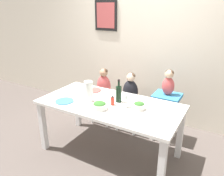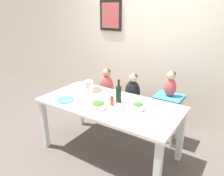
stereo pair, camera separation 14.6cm
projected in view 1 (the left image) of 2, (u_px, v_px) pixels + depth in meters
The scene contains 18 objects.
ground_plane at pixel (110, 152), 2.98m from camera, with size 14.00×14.00×0.00m, color #564C47.
wall_back at pixel (149, 40), 3.53m from camera, with size 10.00×0.09×2.70m.
dining_table at pixel (109, 110), 2.75m from camera, with size 1.77×0.86×0.73m.
chair_far_left at pixel (104, 100), 3.65m from camera, with size 0.43×0.39×0.46m.
chair_far_center at pixel (130, 107), 3.42m from camera, with size 0.43×0.39×0.46m.
chair_right_highchair at pixel (166, 105), 3.10m from camera, with size 0.37×0.33×0.71m.
person_child_left at pixel (104, 83), 3.54m from camera, with size 0.24×0.17×0.48m.
person_child_center at pixel (130, 89), 3.32m from camera, with size 0.24×0.17×0.48m.
person_baby_right at pixel (169, 82), 2.98m from camera, with size 0.17×0.12×0.36m.
wine_bottle at pixel (119, 93), 2.72m from camera, with size 0.07×0.07×0.29m.
paper_towel_roll at pixel (89, 92), 2.72m from camera, with size 0.11×0.11×0.27m.
wine_glass_near at pixel (125, 98), 2.57m from camera, with size 0.07×0.07×0.18m.
salad_bowl_large at pixel (100, 106), 2.55m from camera, with size 0.17×0.17×0.09m.
salad_bowl_small at pixel (139, 106), 2.54m from camera, with size 0.14×0.14×0.09m.
dinner_plate_front_left at pixel (65, 101), 2.76m from camera, with size 0.23×0.23×0.01m.
dinner_plate_back_left at pixel (93, 90), 3.12m from camera, with size 0.23×0.23×0.01m.
dinner_plate_back_right at pixel (156, 104), 2.67m from camera, with size 0.23×0.23×0.01m.
condiment_bottle_hot_sauce at pixel (113, 101), 2.65m from camera, with size 0.05×0.05×0.13m.
Camera 1 is at (1.27, -2.13, 1.86)m, focal length 35.00 mm.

